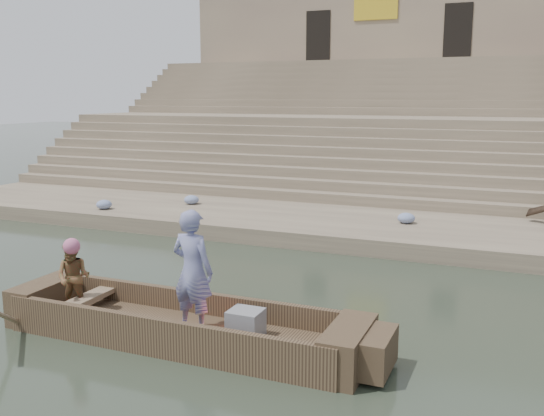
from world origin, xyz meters
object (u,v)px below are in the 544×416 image
Objects in this scene: rowing_man at (74,277)px; standing_man at (193,271)px; main_rowboat at (181,333)px; television at (245,324)px.

standing_man is at bearing -16.19° from rowing_man.
standing_man is at bearing -12.86° from main_rowboat.
standing_man is 2.14m from rowing_man.
main_rowboat is 2.79× the size of standing_man.
main_rowboat is 4.46× the size of rowing_man.
standing_man reaches higher than main_rowboat.
standing_man is 1.06m from television.
rowing_man reaches higher than main_rowboat.
main_rowboat is at bearing -14.21° from rowing_man.
main_rowboat is at bearing -7.06° from standing_man.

